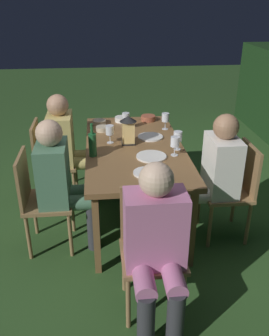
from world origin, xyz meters
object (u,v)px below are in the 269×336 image
object	(u,v)px
wine_glass_e	(165,118)
plate_a	(150,137)
person_in_green	(62,180)
lantern_centerpiece	(128,128)
green_bottle_on_table	(93,144)
wine_glass_d	(178,137)
plate_b	(146,173)
person_in_cream	(214,172)
chair_head_far	(151,244)
bowl_olives	(122,119)
wine_glass_b	(110,131)
plate_c	(151,156)
chair_side_right_b	(234,187)
wine_glass_c	(126,118)
chair_side_left_b	(40,197)
dining_table	(134,152)
bowl_salad	(99,122)
wine_glass_a	(175,143)
bowl_bread	(103,129)
person_in_mustard	(68,144)
bowl_dip	(148,118)
chair_side_left_a	(50,159)
person_in_pink	(156,243)

from	to	relation	value
wine_glass_e	plate_a	world-z (taller)	wine_glass_e
person_in_green	lantern_centerpiece	distance (m)	0.78
person_in_green	green_bottle_on_table	bearing A→B (deg)	127.28
wine_glass_d	plate_b	size ratio (longest dim) A/B	0.83
lantern_centerpiece	wine_glass_e	xyz separation A→B (m)	(-0.35, 0.41, -0.03)
person_in_cream	green_bottle_on_table	world-z (taller)	person_in_cream
chair_head_far	green_bottle_on_table	distance (m)	1.06
green_bottle_on_table	bowl_olives	distance (m)	0.95
wine_glass_b	plate_c	bearing A→B (deg)	42.28
green_bottle_on_table	plate_b	distance (m)	0.57
chair_side_right_b	plate_a	distance (m)	0.92
wine_glass_c	plate_b	bearing A→B (deg)	4.00
chair_side_left_b	lantern_centerpiece	bearing A→B (deg)	119.90
green_bottle_on_table	dining_table	bearing A→B (deg)	116.24
green_bottle_on_table	bowl_salad	xyz separation A→B (m)	(-0.82, 0.07, -0.08)
green_bottle_on_table	wine_glass_a	world-z (taller)	green_bottle_on_table
person_in_green	plate_b	distance (m)	0.71
wine_glass_d	bowl_olives	xyz separation A→B (m)	(-0.83, -0.44, -0.09)
chair_side_left_b	person_in_green	xyz separation A→B (m)	(-0.00, 0.20, 0.15)
dining_table	chair_side_left_b	xyz separation A→B (m)	(0.38, -0.83, -0.21)
person_in_cream	wine_glass_c	world-z (taller)	person_in_cream
chair_side_left_b	bowl_bread	distance (m)	1.03
person_in_mustard	chair_side_left_b	distance (m)	0.81
bowl_olives	bowl_dip	size ratio (longest dim) A/B	0.97
bowl_olives	dining_table	bearing A→B (deg)	5.22
chair_side_left_a	plate_a	xyz separation A→B (m)	(0.19, 1.01, 0.27)
green_bottle_on_table	wine_glass_a	size ratio (longest dim) A/B	1.72
wine_glass_c	wine_glass_e	size ratio (longest dim) A/B	1.00
wine_glass_a	wine_glass_d	world-z (taller)	same
chair_side_left_a	chair_side_left_b	world-z (taller)	same
lantern_centerpiece	plate_b	world-z (taller)	lantern_centerpiece
lantern_centerpiece	wine_glass_a	bearing A→B (deg)	50.10
wine_glass_a	plate_a	xyz separation A→B (m)	(-0.44, -0.15, -0.11)
green_bottle_on_table	chair_head_far	bearing A→B (deg)	22.37
plate_b	person_in_pink	bearing A→B (deg)	-2.58
wine_glass_a	wine_glass_c	size ratio (longest dim) A/B	1.00
person_in_mustard	green_bottle_on_table	size ratio (longest dim) A/B	3.96
plate_c	plate_b	bearing A→B (deg)	-15.45
chair_side_left_a	plate_a	size ratio (longest dim) A/B	3.58
wine_glass_a	person_in_cream	bearing A→B (deg)	66.43
chair_head_far	wine_glass_a	xyz separation A→B (m)	(-0.86, 0.32, 0.38)
chair_side_left_b	wine_glass_d	bearing A→B (deg)	102.40
person_in_pink	lantern_centerpiece	size ratio (longest dim) A/B	4.34
lantern_centerpiece	wine_glass_e	distance (m)	0.54
chair_side_left_b	green_bottle_on_table	bearing A→B (deg)	113.51
dining_table	bowl_salad	xyz separation A→B (m)	(-0.64, -0.31, 0.08)
wine_glass_a	wine_glass_b	xyz separation A→B (m)	(-0.35, -0.54, 0.00)
dining_table	wine_glass_a	distance (m)	0.44
wine_glass_e	plate_a	distance (m)	0.31
plate_b	bowl_salad	world-z (taller)	bowl_salad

